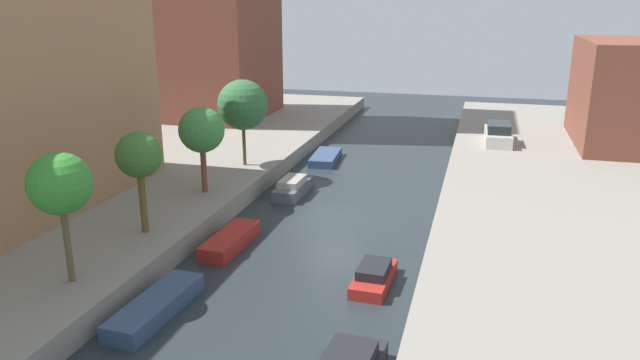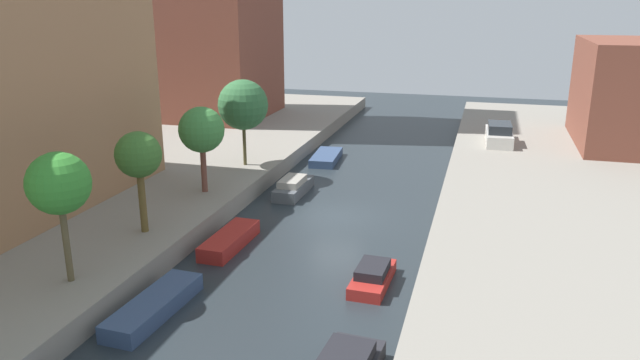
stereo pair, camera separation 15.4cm
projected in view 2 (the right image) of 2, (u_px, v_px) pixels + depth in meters
The scene contains 12 objects.
ground_plane at pixel (336, 217), 30.64m from camera, with size 84.00×84.00×0.00m, color #232B30.
quay_left at pixel (81, 184), 34.36m from camera, with size 20.00×64.00×1.00m, color gray.
street_tree_1 at pixel (59, 184), 20.48m from camera, with size 2.17×2.17×4.72m.
street_tree_2 at pixel (138, 156), 25.08m from camera, with size 1.95×1.95×4.40m.
street_tree_3 at pixel (202, 130), 30.48m from camera, with size 2.34×2.34×4.45m.
street_tree_4 at pixel (243, 105), 35.40m from camera, with size 2.97×2.97×5.14m.
parked_car at pixel (499, 135), 41.68m from camera, with size 1.89×4.60×1.45m.
moored_boat_left_1 at pixel (154, 306), 21.12m from camera, with size 1.55×4.61×0.63m.
moored_boat_left_2 at pixel (230, 240), 26.84m from camera, with size 1.35×4.02×0.65m.
moored_boat_left_3 at pixel (293, 187), 34.05m from camera, with size 1.35×3.79×1.01m.
moored_boat_left_4 at pixel (326, 157), 41.04m from camera, with size 1.92×4.26×0.52m.
moored_boat_right_2 at pixel (373, 276), 23.31m from camera, with size 1.39×3.20×0.84m.
Camera 2 is at (6.97, -27.94, 10.67)m, focal length 33.84 mm.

